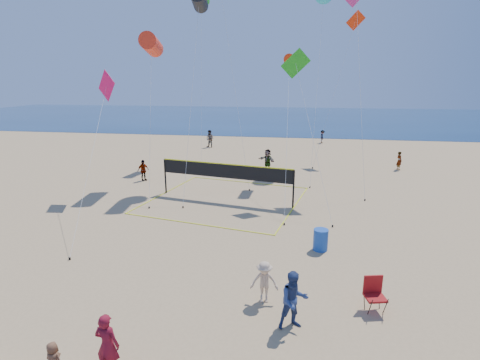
# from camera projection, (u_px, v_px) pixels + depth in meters

# --- Properties ---
(ground) EXTENTS (120.00, 120.00, 0.00)m
(ground) POSITION_uv_depth(u_px,v_px,m) (187.00, 325.00, 11.14)
(ground) COLOR tan
(ground) RESTS_ON ground
(ocean) EXTENTS (140.00, 50.00, 0.03)m
(ocean) POSITION_uv_depth(u_px,v_px,m) (283.00, 117.00, 70.22)
(ocean) COLOR #10294D
(ocean) RESTS_ON ground
(woman) EXTENTS (0.65, 0.45, 1.70)m
(woman) POSITION_uv_depth(u_px,v_px,m) (107.00, 345.00, 9.06)
(woman) COLOR maroon
(woman) RESTS_ON ground
(toddler) EXTENTS (0.48, 0.36, 0.88)m
(toddler) POSITION_uv_depth(u_px,v_px,m) (54.00, 360.00, 8.33)
(toddler) COLOR brown
(toddler) RESTS_ON seawall
(bystander_a) EXTENTS (1.06, 0.95, 1.79)m
(bystander_a) POSITION_uv_depth(u_px,v_px,m) (294.00, 300.00, 10.82)
(bystander_a) COLOR navy
(bystander_a) RESTS_ON ground
(bystander_b) EXTENTS (0.95, 0.58, 1.42)m
(bystander_b) POSITION_uv_depth(u_px,v_px,m) (264.00, 282.00, 12.14)
(bystander_b) COLOR #D4B18D
(bystander_b) RESTS_ON ground
(far_person_0) EXTENTS (0.82, 0.93, 1.51)m
(far_person_0) POSITION_uv_depth(u_px,v_px,m) (143.00, 170.00, 26.68)
(far_person_0) COLOR gray
(far_person_0) RESTS_ON ground
(far_person_1) EXTENTS (1.61, 1.46, 1.78)m
(far_person_1) POSITION_uv_depth(u_px,v_px,m) (267.00, 160.00, 29.23)
(far_person_1) COLOR gray
(far_person_1) RESTS_ON ground
(far_person_2) EXTENTS (0.52, 0.63, 1.48)m
(far_person_2) POSITION_uv_depth(u_px,v_px,m) (399.00, 161.00, 29.87)
(far_person_2) COLOR gray
(far_person_2) RESTS_ON ground
(far_person_3) EXTENTS (1.07, 0.96, 1.83)m
(far_person_3) POSITION_uv_depth(u_px,v_px,m) (210.00, 139.00, 39.55)
(far_person_3) COLOR gray
(far_person_3) RESTS_ON ground
(far_person_4) EXTENTS (0.58, 0.96, 1.45)m
(far_person_4) POSITION_uv_depth(u_px,v_px,m) (322.00, 137.00, 42.29)
(far_person_4) COLOR gray
(far_person_4) RESTS_ON ground
(camp_chair) EXTENTS (0.71, 0.84, 1.25)m
(camp_chair) POSITION_uv_depth(u_px,v_px,m) (374.00, 292.00, 11.73)
(camp_chair) COLOR maroon
(camp_chair) RESTS_ON ground
(trash_barrel) EXTENTS (0.73, 0.73, 0.93)m
(trash_barrel) POSITION_uv_depth(u_px,v_px,m) (321.00, 240.00, 15.91)
(trash_barrel) COLOR #1A4BAE
(trash_barrel) RESTS_ON ground
(volleyball_net) EXTENTS (9.91, 9.80, 2.26)m
(volleyball_net) POSITION_uv_depth(u_px,v_px,m) (225.00, 175.00, 22.20)
(volleyball_net) COLOR black
(volleyball_net) RESTS_ON ground
(kite_0) EXTENTS (2.34, 7.04, 9.93)m
(kite_0) POSITION_uv_depth(u_px,v_px,m) (151.00, 45.00, 24.27)
(kite_0) COLOR red
(kite_0) RESTS_ON ground
(kite_1) EXTENTS (1.30, 6.81, 12.47)m
(kite_1) POSITION_uv_depth(u_px,v_px,m) (199.00, 0.00, 23.41)
(kite_1) COLOR black
(kite_1) RESTS_ON ground
(kite_2) EXTENTS (0.72, 9.74, 8.66)m
(kite_2) POSITION_uv_depth(u_px,v_px,m) (289.00, 62.00, 25.03)
(kite_2) COLOR #FC340B
(kite_2) RESTS_ON ground
(kite_3) EXTENTS (3.30, 9.43, 7.62)m
(kite_3) POSITION_uv_depth(u_px,v_px,m) (105.00, 91.00, 21.89)
(kite_3) COLOR #E90F5B
(kite_3) RESTS_ON ground
(kite_4) EXTENTS (3.07, 5.00, 8.77)m
(kite_4) POSITION_uv_depth(u_px,v_px,m) (297.00, 71.00, 21.19)
(kite_4) COLOR green
(kite_4) RESTS_ON ground
(kite_5) EXTENTS (1.93, 3.91, 13.21)m
(kite_5) POSITION_uv_depth(u_px,v_px,m) (357.00, 1.00, 22.70)
(kite_5) COLOR #E33283
(kite_5) RESTS_ON ground
(kite_9) EXTENTS (4.01, 5.68, 12.71)m
(kite_9) POSITION_uv_depth(u_px,v_px,m) (353.00, 30.00, 31.88)
(kite_9) COLOR #FC340B
(kite_9) RESTS_ON ground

